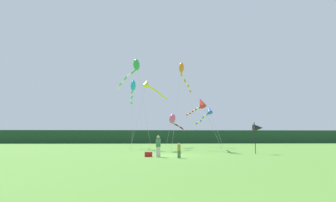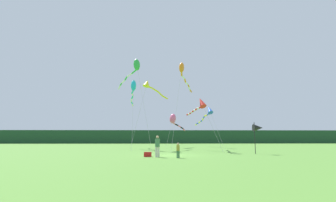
{
  "view_description": "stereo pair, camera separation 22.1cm",
  "coord_description": "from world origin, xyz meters",
  "px_view_note": "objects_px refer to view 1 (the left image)",
  "views": [
    {
      "loc": [
        -1.29,
        -22.54,
        1.51
      ],
      "look_at": [
        0.0,
        6.0,
        5.56
      ],
      "focal_mm": 27.55,
      "sensor_mm": 36.0,
      "label": 1
    },
    {
      "loc": [
        -1.07,
        -22.55,
        1.51
      ],
      "look_at": [
        0.0,
        6.0,
        5.56
      ],
      "focal_mm": 27.55,
      "sensor_mm": 36.0,
      "label": 2
    }
  ],
  "objects_px": {
    "kite_cyan": "(133,89)",
    "kite_blue": "(207,112)",
    "kite_rainbow": "(173,120)",
    "person_child": "(179,150)",
    "kite_yellow": "(149,85)",
    "kite_orange": "(183,72)",
    "person_adult": "(158,145)",
    "banner_flag_pole": "(258,128)",
    "kite_red": "(200,104)",
    "cooler_box": "(148,154)",
    "kite_green": "(134,68)"
  },
  "relations": [
    {
      "from": "person_adult",
      "to": "kite_red",
      "type": "height_order",
      "value": "kite_red"
    },
    {
      "from": "person_child",
      "to": "kite_yellow",
      "type": "height_order",
      "value": "kite_yellow"
    },
    {
      "from": "kite_cyan",
      "to": "kite_blue",
      "type": "xyz_separation_m",
      "value": [
        11.12,
        4.54,
        -2.75
      ]
    },
    {
      "from": "kite_cyan",
      "to": "kite_rainbow",
      "type": "xyz_separation_m",
      "value": [
        5.81,
        3.91,
        -3.96
      ]
    },
    {
      "from": "person_child",
      "to": "kite_yellow",
      "type": "relative_size",
      "value": 0.12
    },
    {
      "from": "person_child",
      "to": "kite_orange",
      "type": "distance_m",
      "value": 15.68
    },
    {
      "from": "kite_blue",
      "to": "kite_yellow",
      "type": "bearing_deg",
      "value": -149.52
    },
    {
      "from": "person_child",
      "to": "kite_yellow",
      "type": "distance_m",
      "value": 17.17
    },
    {
      "from": "kite_blue",
      "to": "kite_orange",
      "type": "distance_m",
      "value": 9.94
    },
    {
      "from": "person_adult",
      "to": "person_child",
      "type": "xyz_separation_m",
      "value": [
        1.53,
        -1.0,
        -0.3
      ]
    },
    {
      "from": "kite_rainbow",
      "to": "person_child",
      "type": "bearing_deg",
      "value": -92.47
    },
    {
      "from": "kite_blue",
      "to": "person_child",
      "type": "bearing_deg",
      "value": -106.93
    },
    {
      "from": "banner_flag_pole",
      "to": "kite_red",
      "type": "relative_size",
      "value": 0.46
    },
    {
      "from": "person_child",
      "to": "cooler_box",
      "type": "relative_size",
      "value": 1.86
    },
    {
      "from": "kite_yellow",
      "to": "kite_green",
      "type": "height_order",
      "value": "kite_green"
    },
    {
      "from": "person_child",
      "to": "kite_green",
      "type": "xyz_separation_m",
      "value": [
        -4.78,
        15.21,
        10.38
      ]
    },
    {
      "from": "kite_blue",
      "to": "kite_rainbow",
      "type": "xyz_separation_m",
      "value": [
        -5.32,
        -0.64,
        -1.21
      ]
    },
    {
      "from": "kite_orange",
      "to": "kite_rainbow",
      "type": "bearing_deg",
      "value": 96.36
    },
    {
      "from": "kite_green",
      "to": "kite_orange",
      "type": "xyz_separation_m",
      "value": [
        6.41,
        -2.62,
        -1.18
      ]
    },
    {
      "from": "kite_green",
      "to": "kite_orange",
      "type": "distance_m",
      "value": 7.02
    },
    {
      "from": "kite_blue",
      "to": "kite_red",
      "type": "bearing_deg",
      "value": -105.72
    },
    {
      "from": "kite_yellow",
      "to": "kite_red",
      "type": "relative_size",
      "value": 1.46
    },
    {
      "from": "cooler_box",
      "to": "kite_yellow",
      "type": "bearing_deg",
      "value": 91.96
    },
    {
      "from": "person_adult",
      "to": "kite_green",
      "type": "xyz_separation_m",
      "value": [
        -3.25,
        14.21,
        10.08
      ]
    },
    {
      "from": "kite_yellow",
      "to": "banner_flag_pole",
      "type": "bearing_deg",
      "value": -44.53
    },
    {
      "from": "kite_red",
      "to": "kite_orange",
      "type": "relative_size",
      "value": 0.58
    },
    {
      "from": "cooler_box",
      "to": "kite_orange",
      "type": "height_order",
      "value": "kite_orange"
    },
    {
      "from": "person_child",
      "to": "kite_red",
      "type": "relative_size",
      "value": 0.17
    },
    {
      "from": "person_adult",
      "to": "cooler_box",
      "type": "bearing_deg",
      "value": 154.15
    },
    {
      "from": "cooler_box",
      "to": "kite_orange",
      "type": "xyz_separation_m",
      "value": [
        3.92,
        11.22,
        9.63
      ]
    },
    {
      "from": "kite_blue",
      "to": "kite_cyan",
      "type": "bearing_deg",
      "value": -157.79
    },
    {
      "from": "kite_orange",
      "to": "person_adult",
      "type": "bearing_deg",
      "value": -105.25
    },
    {
      "from": "person_child",
      "to": "kite_red",
      "type": "height_order",
      "value": "kite_red"
    },
    {
      "from": "person_child",
      "to": "kite_rainbow",
      "type": "xyz_separation_m",
      "value": [
        0.84,
        19.61,
        3.57
      ]
    },
    {
      "from": "banner_flag_pole",
      "to": "kite_red",
      "type": "bearing_deg",
      "value": 124.91
    },
    {
      "from": "banner_flag_pole",
      "to": "kite_rainbow",
      "type": "distance_m",
      "value": 16.71
    },
    {
      "from": "cooler_box",
      "to": "banner_flag_pole",
      "type": "distance_m",
      "value": 10.86
    },
    {
      "from": "person_child",
      "to": "kite_blue",
      "type": "distance_m",
      "value": 21.69
    },
    {
      "from": "kite_yellow",
      "to": "kite_blue",
      "type": "xyz_separation_m",
      "value": [
        8.92,
        5.25,
        -3.14
      ]
    },
    {
      "from": "person_adult",
      "to": "kite_rainbow",
      "type": "distance_m",
      "value": 19.05
    },
    {
      "from": "kite_blue",
      "to": "kite_rainbow",
      "type": "distance_m",
      "value": 5.49
    },
    {
      "from": "cooler_box",
      "to": "kite_rainbow",
      "type": "relative_size",
      "value": 0.1
    },
    {
      "from": "kite_cyan",
      "to": "kite_rainbow",
      "type": "bearing_deg",
      "value": 33.92
    },
    {
      "from": "kite_yellow",
      "to": "kite_green",
      "type": "xyz_separation_m",
      "value": [
        -2.02,
        0.22,
        2.47
      ]
    },
    {
      "from": "kite_orange",
      "to": "banner_flag_pole",
      "type": "bearing_deg",
      "value": -52.25
    },
    {
      "from": "banner_flag_pole",
      "to": "kite_cyan",
      "type": "distance_m",
      "value": 17.95
    },
    {
      "from": "kite_green",
      "to": "kite_yellow",
      "type": "bearing_deg",
      "value": -6.1
    },
    {
      "from": "person_adult",
      "to": "kite_yellow",
      "type": "bearing_deg",
      "value": 95.02
    },
    {
      "from": "kite_red",
      "to": "kite_orange",
      "type": "height_order",
      "value": "kite_orange"
    },
    {
      "from": "kite_orange",
      "to": "person_child",
      "type": "bearing_deg",
      "value": -97.37
    }
  ]
}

